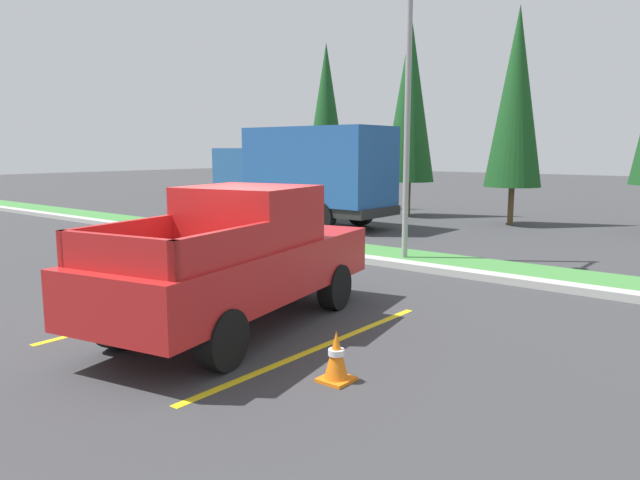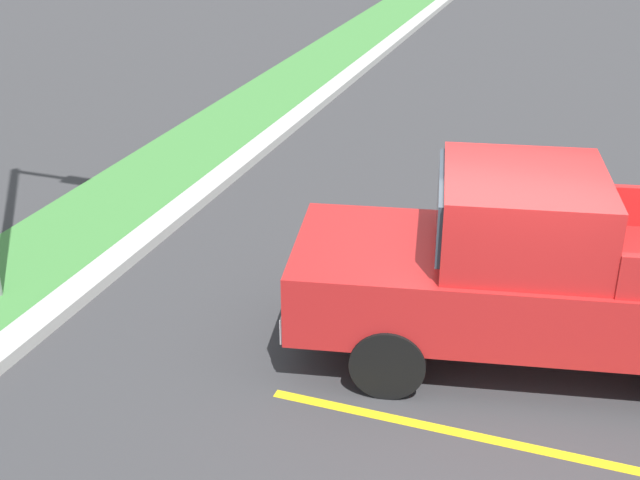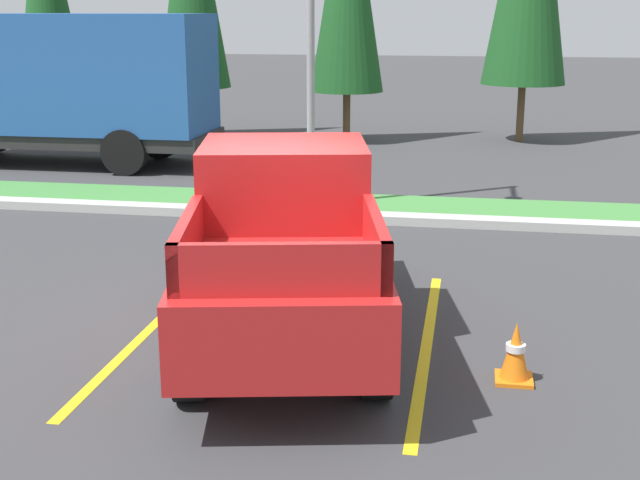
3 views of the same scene
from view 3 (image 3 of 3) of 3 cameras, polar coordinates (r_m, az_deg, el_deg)
ground_plane at (r=10.06m, az=-4.32°, el=-5.32°), size 120.00×120.00×0.00m
parking_line_near at (r=10.01m, az=-11.05°, el=-5.66°), size 0.12×4.80×0.01m
parking_line_far at (r=9.39m, az=7.05°, el=-6.89°), size 0.12×4.80×0.01m
curb_strip at (r=14.74m, az=0.45°, el=1.60°), size 56.00×0.40×0.15m
grass_median at (r=15.80m, az=1.11°, el=2.35°), size 56.00×1.80×0.06m
pickup_truck_main at (r=9.30m, az=-2.37°, el=-0.26°), size 2.91×5.50×2.10m
cargo_truck_distant at (r=20.74m, az=-16.14°, el=9.87°), size 6.81×2.52×3.40m
traffic_cone at (r=8.57m, az=12.78°, el=-7.28°), size 0.36×0.36×0.60m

